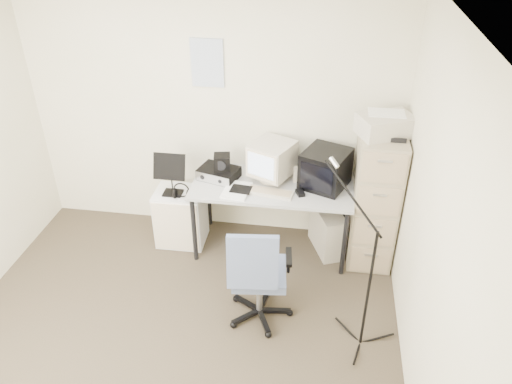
# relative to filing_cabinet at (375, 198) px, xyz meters

# --- Properties ---
(floor) EXTENTS (3.60, 3.60, 0.01)m
(floor) POSITION_rel_filing_cabinet_xyz_m (-1.58, -1.48, -0.66)
(floor) COLOR #3A3023
(floor) RESTS_ON ground
(ceiling) EXTENTS (3.60, 3.60, 0.01)m
(ceiling) POSITION_rel_filing_cabinet_xyz_m (-1.58, -1.48, 1.85)
(ceiling) COLOR white
(ceiling) RESTS_ON ground
(wall_back) EXTENTS (3.60, 0.02, 2.50)m
(wall_back) POSITION_rel_filing_cabinet_xyz_m (-1.58, 0.32, 0.60)
(wall_back) COLOR silver
(wall_back) RESTS_ON ground
(wall_right) EXTENTS (0.02, 3.60, 2.50)m
(wall_right) POSITION_rel_filing_cabinet_xyz_m (0.22, -1.48, 0.60)
(wall_right) COLOR silver
(wall_right) RESTS_ON ground
(wall_calendar) EXTENTS (0.30, 0.02, 0.44)m
(wall_calendar) POSITION_rel_filing_cabinet_xyz_m (-1.60, 0.31, 1.10)
(wall_calendar) COLOR white
(wall_calendar) RESTS_ON wall_back
(filing_cabinet) EXTENTS (0.40, 0.60, 1.30)m
(filing_cabinet) POSITION_rel_filing_cabinet_xyz_m (0.00, 0.00, 0.00)
(filing_cabinet) COLOR tan
(filing_cabinet) RESTS_ON floor
(printer) EXTENTS (0.54, 0.47, 0.17)m
(printer) POSITION_rel_filing_cabinet_xyz_m (0.00, -0.00, 0.74)
(printer) COLOR #B5AC98
(printer) RESTS_ON filing_cabinet
(desk) EXTENTS (1.50, 0.70, 0.73)m
(desk) POSITION_rel_filing_cabinet_xyz_m (-0.95, -0.03, -0.29)
(desk) COLOR #9D9D9D
(desk) RESTS_ON floor
(crt_monitor) EXTENTS (0.47, 0.48, 0.38)m
(crt_monitor) POSITION_rel_filing_cabinet_xyz_m (-0.97, 0.06, 0.27)
(crt_monitor) COLOR #B5AC98
(crt_monitor) RESTS_ON desk
(crt_tv) EXTENTS (0.50, 0.52, 0.35)m
(crt_tv) POSITION_rel_filing_cabinet_xyz_m (-0.47, 0.04, 0.25)
(crt_tv) COLOR black
(crt_tv) RESTS_ON desk
(desk_speaker) EXTENTS (0.09, 0.09, 0.14)m
(desk_speaker) POSITION_rel_filing_cabinet_xyz_m (-0.73, 0.08, 0.15)
(desk_speaker) COLOR beige
(desk_speaker) RESTS_ON desk
(keyboard) EXTENTS (0.43, 0.21, 0.02)m
(keyboard) POSITION_rel_filing_cabinet_xyz_m (-0.95, -0.19, 0.09)
(keyboard) COLOR #B5AC98
(keyboard) RESTS_ON desk
(mouse) EXTENTS (0.10, 0.12, 0.03)m
(mouse) POSITION_rel_filing_cabinet_xyz_m (-0.68, -0.16, 0.10)
(mouse) COLOR black
(mouse) RESTS_ON desk
(radio_receiver) EXTENTS (0.42, 0.35, 0.10)m
(radio_receiver) POSITION_rel_filing_cabinet_xyz_m (-1.47, 0.02, 0.13)
(radio_receiver) COLOR black
(radio_receiver) RESTS_ON desk
(radio_speaker) EXTENTS (0.17, 0.16, 0.15)m
(radio_speaker) POSITION_rel_filing_cabinet_xyz_m (-1.43, 0.01, 0.26)
(radio_speaker) COLOR black
(radio_speaker) RESTS_ON radio_receiver
(papers) EXTENTS (0.26, 0.33, 0.02)m
(papers) POSITION_rel_filing_cabinet_xyz_m (-1.26, -0.19, 0.09)
(papers) COLOR white
(papers) RESTS_ON desk
(pc_tower) EXTENTS (0.38, 0.52, 0.45)m
(pc_tower) POSITION_rel_filing_cabinet_xyz_m (-0.41, 0.03, -0.43)
(pc_tower) COLOR #B5AC98
(pc_tower) RESTS_ON floor
(office_chair) EXTENTS (0.61, 0.61, 0.96)m
(office_chair) POSITION_rel_filing_cabinet_xyz_m (-0.94, -0.97, -0.17)
(office_chair) COLOR slate
(office_chair) RESTS_ON floor
(side_cart) EXTENTS (0.47, 0.38, 0.58)m
(side_cart) POSITION_rel_filing_cabinet_xyz_m (-1.86, -0.05, -0.36)
(side_cart) COLOR white
(side_cart) RESTS_ON floor
(music_stand) EXTENTS (0.34, 0.26, 0.44)m
(music_stand) POSITION_rel_filing_cabinet_xyz_m (-1.91, -0.09, 0.15)
(music_stand) COLOR black
(music_stand) RESTS_ON side_cart
(headphones) EXTENTS (0.20, 0.20, 0.03)m
(headphones) POSITION_rel_filing_cabinet_xyz_m (-1.80, -0.15, -0.02)
(headphones) COLOR black
(headphones) RESTS_ON side_cart
(mic_stand) EXTENTS (0.03, 0.03, 1.43)m
(mic_stand) POSITION_rel_filing_cabinet_xyz_m (-0.09, -1.15, 0.07)
(mic_stand) COLOR black
(mic_stand) RESTS_ON floor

